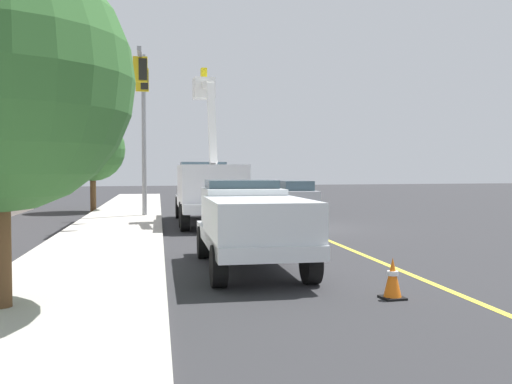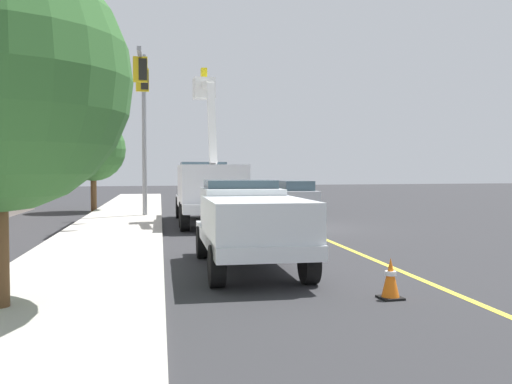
{
  "view_description": "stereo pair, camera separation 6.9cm",
  "coord_description": "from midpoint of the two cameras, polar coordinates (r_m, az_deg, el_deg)",
  "views": [
    {
      "loc": [
        -20.82,
        7.19,
        2.33
      ],
      "look_at": [
        1.35,
        1.39,
        1.4
      ],
      "focal_mm": 38.75,
      "sensor_mm": 36.0,
      "label": 1
    },
    {
      "loc": [
        -20.84,
        7.13,
        2.33
      ],
      "look_at": [
        1.35,
        1.39,
        1.4
      ],
      "focal_mm": 38.75,
      "sensor_mm": 36.0,
      "label": 2
    }
  ],
  "objects": [
    {
      "name": "lane_centre_stripe",
      "position": [
        22.15,
        4.46,
        -3.71
      ],
      "size": [
        49.85,
        4.17,
        0.01
      ],
      "primitive_type": "cube",
      "rotation": [
        0.0,
        0.0,
        -0.08
      ],
      "color": "yellow",
      "rests_on": "ground"
    },
    {
      "name": "traffic_cone_leading",
      "position": [
        10.34,
        13.9,
        -8.67
      ],
      "size": [
        0.4,
        0.4,
        0.75
      ],
      "color": "black",
      "rests_on": "ground"
    },
    {
      "name": "street_tree_right",
      "position": [
        31.84,
        -16.4,
        4.25
      ],
      "size": [
        3.53,
        3.53,
        5.24
      ],
      "color": "brown",
      "rests_on": "ground"
    },
    {
      "name": "traffic_cone_mid_front",
      "position": [
        28.49,
        -1.41,
        -1.64
      ],
      "size": [
        0.4,
        0.4,
        0.74
      ],
      "color": "black",
      "rests_on": "ground"
    },
    {
      "name": "service_pickup_truck",
      "position": [
        12.85,
        -0.55,
        -3.08
      ],
      "size": [
        5.75,
        2.55,
        2.06
      ],
      "color": "silver",
      "rests_on": "ground"
    },
    {
      "name": "utility_bucket_truck",
      "position": [
        23.98,
        -4.93,
        0.59
      ],
      "size": [
        8.37,
        3.15,
        6.84
      ],
      "color": "white",
      "rests_on": "ground"
    },
    {
      "name": "sidewalk_far_side",
      "position": [
        21.52,
        -14.38,
        -3.8
      ],
      "size": [
        60.1,
        8.41,
        0.12
      ],
      "primitive_type": "cube",
      "rotation": [
        0.0,
        0.0,
        -0.08
      ],
      "color": "#B2ADA3",
      "rests_on": "ground"
    },
    {
      "name": "ground",
      "position": [
        22.15,
        4.46,
        -3.72
      ],
      "size": [
        120.0,
        120.0,
        0.0
      ],
      "primitive_type": "plane",
      "color": "#2D2D30"
    },
    {
      "name": "passing_minivan",
      "position": [
        32.39,
        3.98,
        -0.09
      ],
      "size": [
        4.94,
        2.28,
        1.69
      ],
      "color": "silver",
      "rests_on": "ground"
    },
    {
      "name": "traffic_signal_mast",
      "position": [
        25.68,
        -11.48,
        8.8
      ],
      "size": [
        6.56,
        0.81,
        7.87
      ],
      "color": "gray",
      "rests_on": "ground"
    }
  ]
}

